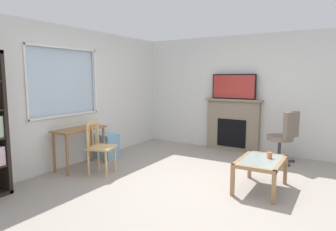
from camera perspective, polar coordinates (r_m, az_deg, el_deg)
The scene contains 11 objects.
ground at distance 4.53m, azimuth 4.68°, elevation -13.75°, with size 6.13×5.98×0.02m, color #9E9389.
wall_back_with_window at distance 5.81m, azimuth -17.64°, elevation 3.19°, with size 5.13×0.15×2.53m.
wall_right at distance 6.69m, azimuth 14.90°, elevation 4.09°, with size 0.12×5.18×2.53m, color silver.
desk_under_window at distance 5.47m, azimuth -16.75°, elevation -3.66°, with size 0.95×0.43×0.73m.
wooden_chair at distance 5.11m, azimuth -13.11°, elevation -5.89°, with size 0.52×0.50×0.90m.
plastic_drawer_unit at distance 6.08m, azimuth -11.85°, elevation -5.82°, with size 0.35×0.40×0.50m, color #72ADDB.
fireplace at distance 6.68m, azimuth 12.48°, elevation -1.77°, with size 0.26×1.26×1.15m.
tv at distance 6.58m, azimuth 12.63°, elevation 5.49°, with size 0.06×0.97×0.54m.
office_chair at distance 5.94m, azimuth 21.59°, elevation -3.47°, with size 0.58×0.62×1.00m.
coffee_table at distance 4.51m, azimuth 17.56°, elevation -8.98°, with size 0.90×0.60×0.45m.
sippy_cup at distance 4.58m, azimuth 19.13°, elevation -7.30°, with size 0.07×0.07×0.09m, color orange.
Camera 1 is at (-3.79, -1.87, 1.62)m, focal length 31.43 mm.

